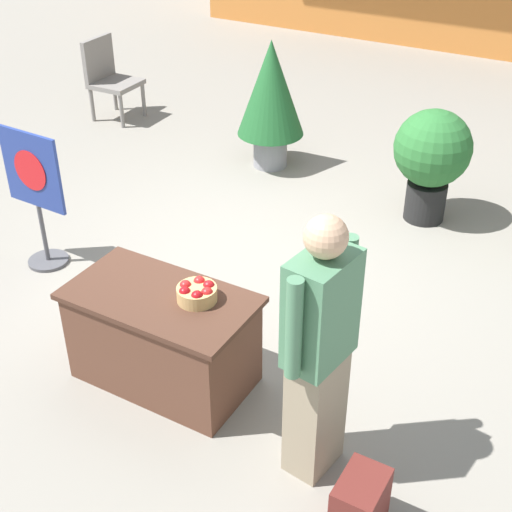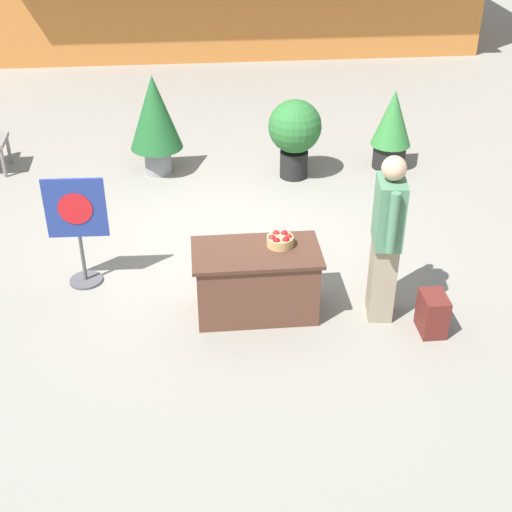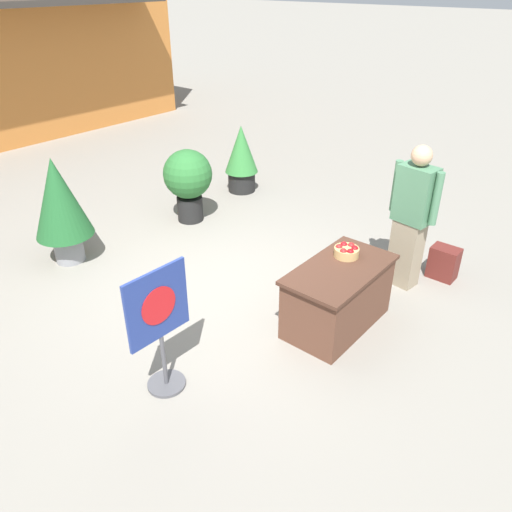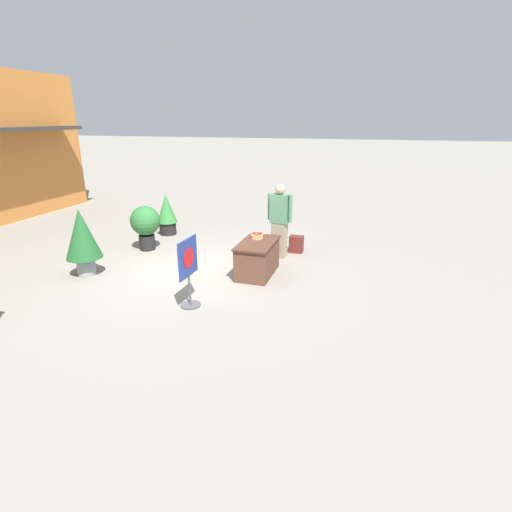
{
  "view_description": "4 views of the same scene",
  "coord_description": "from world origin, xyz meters",
  "px_view_note": "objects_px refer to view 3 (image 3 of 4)",
  "views": [
    {
      "loc": [
        2.77,
        -4.53,
        3.49
      ],
      "look_at": [
        0.8,
        -1.11,
        0.99
      ],
      "focal_mm": 50.0,
      "sensor_mm": 36.0,
      "label": 1
    },
    {
      "loc": [
        -0.3,
        -7.5,
        4.39
      ],
      "look_at": [
        0.3,
        -1.25,
        0.51
      ],
      "focal_mm": 50.0,
      "sensor_mm": 36.0,
      "label": 2
    },
    {
      "loc": [
        -3.69,
        -3.66,
        3.38
      ],
      "look_at": [
        -0.03,
        -0.61,
        0.67
      ],
      "focal_mm": 35.0,
      "sensor_mm": 36.0,
      "label": 3
    },
    {
      "loc": [
        -7.42,
        -3.76,
        3.19
      ],
      "look_at": [
        0.16,
        -1.5,
        0.45
      ],
      "focal_mm": 28.0,
      "sensor_mm": 36.0,
      "label": 4
    }
  ],
  "objects_px": {
    "potted_plant_far_right": "(241,157)",
    "backpack": "(444,263)",
    "display_table": "(338,296)",
    "potted_plant_near_right": "(188,179)",
    "poster_board": "(160,326)",
    "apple_basket": "(347,251)",
    "potted_plant_far_left": "(59,202)",
    "person_visitor": "(412,217)"
  },
  "relations": [
    {
      "from": "display_table",
      "to": "potted_plant_far_right",
      "type": "relative_size",
      "value": 1.11
    },
    {
      "from": "person_visitor",
      "to": "backpack",
      "type": "height_order",
      "value": "person_visitor"
    },
    {
      "from": "apple_basket",
      "to": "backpack",
      "type": "distance_m",
      "value": 1.67
    },
    {
      "from": "potted_plant_near_right",
      "to": "potted_plant_far_right",
      "type": "distance_m",
      "value": 1.44
    },
    {
      "from": "backpack",
      "to": "potted_plant_far_right",
      "type": "xyz_separation_m",
      "value": [
        0.57,
        3.88,
        0.41
      ]
    },
    {
      "from": "display_table",
      "to": "poster_board",
      "type": "bearing_deg",
      "value": 158.65
    },
    {
      "from": "person_visitor",
      "to": "poster_board",
      "type": "bearing_deg",
      "value": -8.14
    },
    {
      "from": "apple_basket",
      "to": "potted_plant_near_right",
      "type": "xyz_separation_m",
      "value": [
        0.59,
        3.1,
        -0.1
      ]
    },
    {
      "from": "potted_plant_far_right",
      "to": "potted_plant_far_left",
      "type": "bearing_deg",
      "value": 177.75
    },
    {
      "from": "apple_basket",
      "to": "person_visitor",
      "type": "bearing_deg",
      "value": -14.46
    },
    {
      "from": "display_table",
      "to": "poster_board",
      "type": "relative_size",
      "value": 1.03
    },
    {
      "from": "poster_board",
      "to": "display_table",
      "type": "bearing_deg",
      "value": 70.47
    },
    {
      "from": "apple_basket",
      "to": "potted_plant_near_right",
      "type": "bearing_deg",
      "value": 79.2
    },
    {
      "from": "backpack",
      "to": "poster_board",
      "type": "height_order",
      "value": "poster_board"
    },
    {
      "from": "person_visitor",
      "to": "backpack",
      "type": "bearing_deg",
      "value": 150.86
    },
    {
      "from": "person_visitor",
      "to": "potted_plant_far_right",
      "type": "bearing_deg",
      "value": -98.01
    },
    {
      "from": "apple_basket",
      "to": "potted_plant_near_right",
      "type": "relative_size",
      "value": 0.24
    },
    {
      "from": "person_visitor",
      "to": "display_table",
      "type": "bearing_deg",
      "value": -0.0
    },
    {
      "from": "potted_plant_near_right",
      "to": "display_table",
      "type": "bearing_deg",
      "value": -104.78
    },
    {
      "from": "poster_board",
      "to": "potted_plant_far_right",
      "type": "bearing_deg",
      "value": 124.79
    },
    {
      "from": "potted_plant_far_right",
      "to": "poster_board",
      "type": "bearing_deg",
      "value": -147.03
    },
    {
      "from": "person_visitor",
      "to": "potted_plant_far_left",
      "type": "bearing_deg",
      "value": -49.61
    },
    {
      "from": "potted_plant_near_right",
      "to": "potted_plant_far_left",
      "type": "height_order",
      "value": "potted_plant_far_left"
    },
    {
      "from": "potted_plant_near_right",
      "to": "person_visitor",
      "type": "bearing_deg",
      "value": -82.98
    },
    {
      "from": "backpack",
      "to": "potted_plant_far_left",
      "type": "distance_m",
      "value": 4.93
    },
    {
      "from": "apple_basket",
      "to": "potted_plant_far_left",
      "type": "height_order",
      "value": "potted_plant_far_left"
    },
    {
      "from": "potted_plant_far_left",
      "to": "poster_board",
      "type": "bearing_deg",
      "value": -104.96
    },
    {
      "from": "display_table",
      "to": "potted_plant_near_right",
      "type": "xyz_separation_m",
      "value": [
        0.84,
        3.18,
        0.32
      ]
    },
    {
      "from": "potted_plant_far_right",
      "to": "person_visitor",
      "type": "bearing_deg",
      "value": -105.98
    },
    {
      "from": "poster_board",
      "to": "potted_plant_far_left",
      "type": "bearing_deg",
      "value": 166.86
    },
    {
      "from": "person_visitor",
      "to": "potted_plant_far_right",
      "type": "xyz_separation_m",
      "value": [
        1.02,
        3.55,
        -0.28
      ]
    },
    {
      "from": "person_visitor",
      "to": "potted_plant_far_left",
      "type": "distance_m",
      "value": 4.36
    },
    {
      "from": "display_table",
      "to": "potted_plant_near_right",
      "type": "distance_m",
      "value": 3.31
    },
    {
      "from": "display_table",
      "to": "potted_plant_near_right",
      "type": "bearing_deg",
      "value": 75.22
    },
    {
      "from": "person_visitor",
      "to": "potted_plant_near_right",
      "type": "distance_m",
      "value": 3.39
    },
    {
      "from": "backpack",
      "to": "potted_plant_far_left",
      "type": "relative_size",
      "value": 0.29
    },
    {
      "from": "apple_basket",
      "to": "poster_board",
      "type": "height_order",
      "value": "poster_board"
    },
    {
      "from": "person_visitor",
      "to": "potted_plant_far_left",
      "type": "relative_size",
      "value": 1.23
    },
    {
      "from": "potted_plant_far_right",
      "to": "backpack",
      "type": "bearing_deg",
      "value": -98.33
    },
    {
      "from": "backpack",
      "to": "potted_plant_near_right",
      "type": "height_order",
      "value": "potted_plant_near_right"
    },
    {
      "from": "display_table",
      "to": "person_visitor",
      "type": "bearing_deg",
      "value": -7.96
    },
    {
      "from": "display_table",
      "to": "potted_plant_near_right",
      "type": "relative_size",
      "value": 1.14
    }
  ]
}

